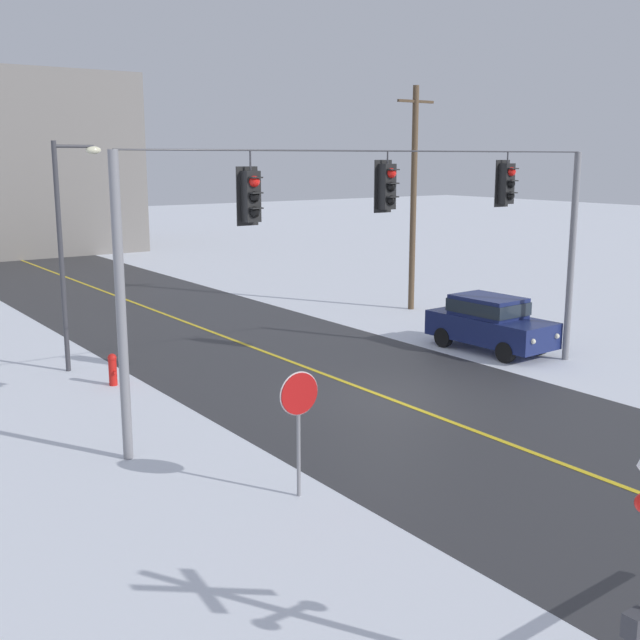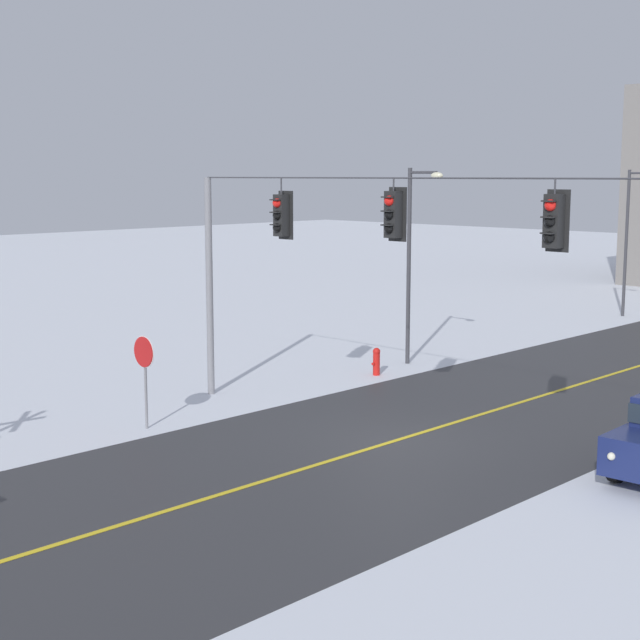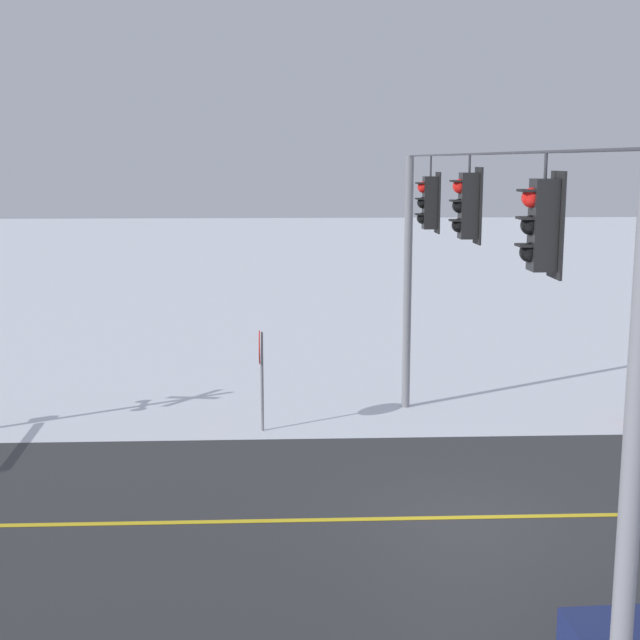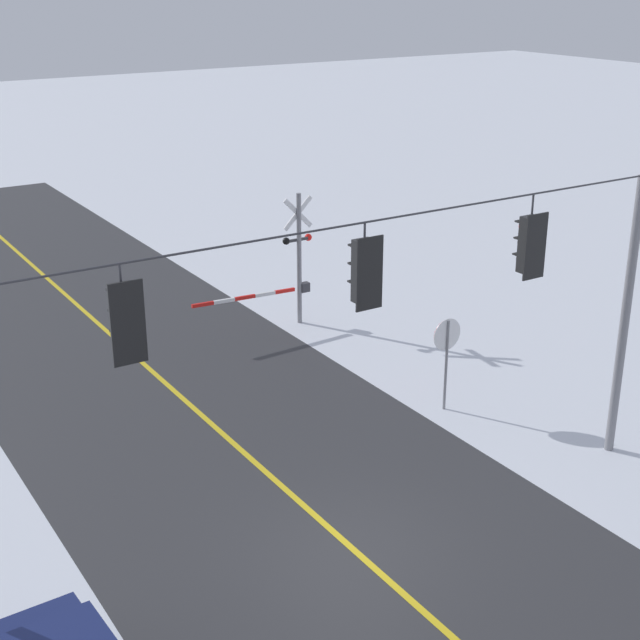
{
  "view_description": "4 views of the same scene",
  "coord_description": "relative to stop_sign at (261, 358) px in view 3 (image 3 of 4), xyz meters",
  "views": [
    {
      "loc": [
        -12.66,
        -14.77,
        6.06
      ],
      "look_at": [
        -3.55,
        -1.93,
        2.81
      ],
      "focal_mm": 44.47,
      "sensor_mm": 36.0,
      "label": 1
    },
    {
      "loc": [
        14.08,
        -16.97,
        6.27
      ],
      "look_at": [
        -1.24,
        -1.37,
        2.93
      ],
      "focal_mm": 53.37,
      "sensor_mm": 36.0,
      "label": 2
    },
    {
      "loc": [
        14.27,
        -3.08,
        6.11
      ],
      "look_at": [
        -2.77,
        -2.33,
        3.0
      ],
      "focal_mm": 49.51,
      "sensor_mm": 36.0,
      "label": 3
    },
    {
      "loc": [
        8.24,
        11.96,
        10.09
      ],
      "look_at": [
        -1.38,
        -3.23,
        3.2
      ],
      "focal_mm": 51.76,
      "sensor_mm": 36.0,
      "label": 4
    }
  ],
  "objects": [
    {
      "name": "ground_plane",
      "position": [
        5.17,
        3.57,
        -1.71
      ],
      "size": [
        160.0,
        160.0,
        0.0
      ],
      "primitive_type": "plane",
      "color": "silver"
    },
    {
      "name": "signal_span",
      "position": [
        5.14,
        3.56,
        2.54
      ],
      "size": [
        14.2,
        0.47,
        6.22
      ],
      "color": "gray",
      "rests_on": "ground"
    },
    {
      "name": "stop_sign",
      "position": [
        0.0,
        0.0,
        0.0
      ],
      "size": [
        0.8,
        0.09,
        2.35
      ],
      "color": "gray",
      "rests_on": "ground"
    }
  ]
}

